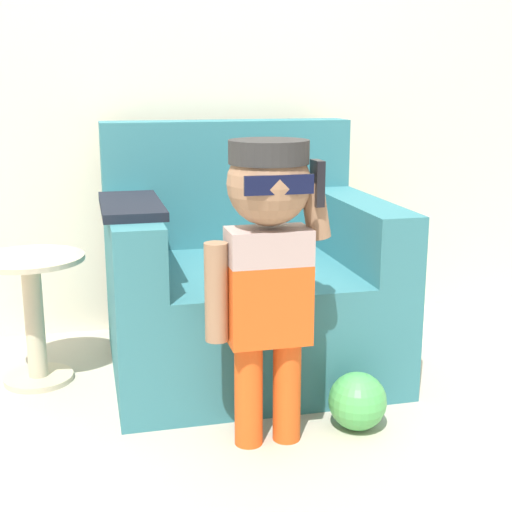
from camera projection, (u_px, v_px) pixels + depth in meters
ground_plane at (230, 381)px, 2.63m from camera, size 10.00×10.00×0.00m
wall_back at (193, 28)px, 3.00m from camera, size 10.00×0.05×2.60m
armchair at (243, 283)px, 2.75m from camera, size 1.04×0.91×0.92m
person_child at (268, 247)px, 2.05m from camera, size 0.38×0.28×0.92m
side_table at (33, 306)px, 2.58m from camera, size 0.39×0.39×0.47m
toy_ball at (358, 401)px, 2.26m from camera, size 0.19×0.19×0.19m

